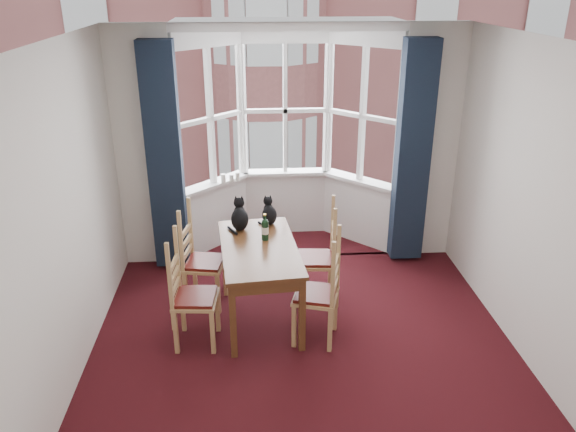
{
  "coord_description": "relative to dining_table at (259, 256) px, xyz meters",
  "views": [
    {
      "loc": [
        -0.46,
        -4.07,
        3.24
      ],
      "look_at": [
        -0.1,
        1.05,
        1.05
      ],
      "focal_mm": 35.0,
      "sensor_mm": 36.0,
      "label": 1
    }
  ],
  "objects": [
    {
      "name": "wine_bottle",
      "position": [
        0.07,
        0.15,
        0.23
      ],
      "size": [
        0.07,
        0.07,
        0.28
      ],
      "color": "black",
      "rests_on": "dining_table"
    },
    {
      "name": "bay_window",
      "position": [
        0.4,
        1.85,
        0.71
      ],
      "size": [
        2.76,
        0.94,
        2.8
      ],
      "color": "white",
      "rests_on": "floor"
    },
    {
      "name": "candle_tall",
      "position": [
        -0.41,
        1.7,
        0.23
      ],
      "size": [
        0.06,
        0.06,
        0.11
      ],
      "primitive_type": "cylinder",
      "color": "white",
      "rests_on": "bay_window"
    },
    {
      "name": "cat_left",
      "position": [
        -0.19,
        0.44,
        0.24
      ],
      "size": [
        0.19,
        0.27,
        0.35
      ],
      "color": "black",
      "rests_on": "dining_table"
    },
    {
      "name": "candle_extra",
      "position": [
        -0.23,
        1.75,
        0.23
      ],
      "size": [
        0.05,
        0.05,
        0.11
      ],
      "primitive_type": "cylinder",
      "color": "white",
      "rests_on": "bay_window"
    },
    {
      "name": "wall_right",
      "position": [
        2.4,
        -0.9,
        0.71
      ],
      "size": [
        0.0,
        4.5,
        4.5
      ],
      "primitive_type": "plane",
      "rotation": [
        1.57,
        0.0,
        -1.57
      ],
      "color": "silver",
      "rests_on": "floor"
    },
    {
      "name": "wall_back_pier_right",
      "position": [
        2.05,
        1.35,
        0.71
      ],
      "size": [
        0.7,
        0.12,
        2.8
      ],
      "primitive_type": "cube",
      "color": "silver",
      "rests_on": "floor"
    },
    {
      "name": "candle_short",
      "position": [
        -0.31,
        1.73,
        0.22
      ],
      "size": [
        0.06,
        0.06,
        0.09
      ],
      "primitive_type": "cylinder",
      "color": "white",
      "rests_on": "bay_window"
    },
    {
      "name": "ceiling",
      "position": [
        0.4,
        -0.9,
        2.11
      ],
      "size": [
        4.5,
        4.5,
        0.0
      ],
      "primitive_type": "plane",
      "rotation": [
        3.14,
        0.0,
        0.0
      ],
      "color": "white",
      "rests_on": "floor"
    },
    {
      "name": "chair_left_near",
      "position": [
        -0.7,
        -0.4,
        -0.22
      ],
      "size": [
        0.43,
        0.45,
        0.92
      ],
      "color": "tan",
      "rests_on": "floor"
    },
    {
      "name": "cat_right",
      "position": [
        0.12,
        0.56,
        0.22
      ],
      "size": [
        0.19,
        0.25,
        0.31
      ],
      "color": "black",
      "rests_on": "dining_table"
    },
    {
      "name": "wall_left",
      "position": [
        -1.6,
        -0.9,
        0.71
      ],
      "size": [
        0.0,
        4.5,
        4.5
      ],
      "primitive_type": "plane",
      "rotation": [
        1.57,
        0.0,
        1.57
      ],
      "color": "silver",
      "rests_on": "floor"
    },
    {
      "name": "dining_table",
      "position": [
        0.0,
        0.0,
        0.0
      ],
      "size": [
        0.86,
        1.43,
        0.8
      ],
      "color": "brown",
      "rests_on": "floor"
    },
    {
      "name": "chair_right_far",
      "position": [
        0.69,
        0.28,
        -0.22
      ],
      "size": [
        0.44,
        0.45,
        0.92
      ],
      "color": "tan",
      "rests_on": "floor"
    },
    {
      "name": "curtain_right",
      "position": [
        1.82,
        1.17,
        0.66
      ],
      "size": [
        0.38,
        0.22,
        2.6
      ],
      "primitive_type": "cube",
      "color": "#162031",
      "rests_on": "floor"
    },
    {
      "name": "street",
      "position": [
        0.4,
        31.35,
        -6.69
      ],
      "size": [
        80.0,
        80.0,
        0.0
      ],
      "primitive_type": "plane",
      "color": "#333335",
      "rests_on": "ground"
    },
    {
      "name": "chair_right_near",
      "position": [
        0.61,
        -0.45,
        -0.22
      ],
      "size": [
        0.5,
        0.51,
        0.92
      ],
      "color": "tan",
      "rests_on": "floor"
    },
    {
      "name": "tenement_building",
      "position": [
        0.4,
        13.11,
        0.9
      ],
      "size": [
        18.4,
        7.8,
        15.2
      ],
      "color": "#AC5D59",
      "rests_on": "street"
    },
    {
      "name": "wall_back_pier_left",
      "position": [
        -1.25,
        1.35,
        0.71
      ],
      "size": [
        0.7,
        0.12,
        2.8
      ],
      "primitive_type": "cube",
      "color": "silver",
      "rests_on": "floor"
    },
    {
      "name": "chair_left_far",
      "position": [
        -0.66,
        0.3,
        -0.22
      ],
      "size": [
        0.47,
        0.48,
        0.92
      ],
      "color": "tan",
      "rests_on": "floor"
    },
    {
      "name": "floor",
      "position": [
        0.4,
        -0.9,
        -0.69
      ],
      "size": [
        4.5,
        4.5,
        0.0
      ],
      "primitive_type": "plane",
      "color": "black",
      "rests_on": "ground"
    },
    {
      "name": "curtain_left",
      "position": [
        -1.02,
        1.17,
        0.66
      ],
      "size": [
        0.38,
        0.22,
        2.6
      ],
      "primitive_type": "cube",
      "color": "#162031",
      "rests_on": "floor"
    }
  ]
}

